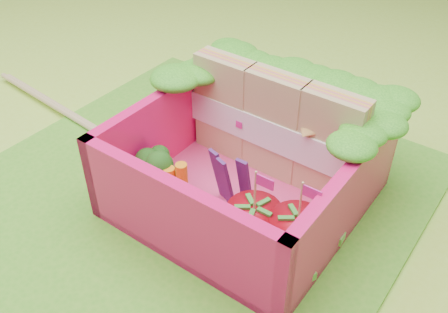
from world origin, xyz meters
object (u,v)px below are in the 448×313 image
chopsticks (81,121)px  strawberry_right (296,239)px  sandwich_stack (275,126)px  strawberry_left (253,228)px  broccoli (158,167)px  bento_box (246,163)px

chopsticks → strawberry_right: bearing=-7.3°
sandwich_stack → strawberry_right: (0.50, -0.58, -0.18)m
strawberry_left → broccoli: bearing=175.3°
strawberry_right → broccoli: bearing=179.9°
strawberry_right → chopsticks: (-1.95, 0.25, -0.18)m
broccoli → strawberry_right: 0.94m
bento_box → broccoli: 0.52m
chopsticks → sandwich_stack: bearing=12.9°
chopsticks → strawberry_left: bearing=-10.1°
broccoli → sandwich_stack: bearing=52.9°
strawberry_right → strawberry_left: bearing=-165.3°
broccoli → chopsticks: broccoli is taller
strawberry_right → chopsticks: strawberry_right is taller
bento_box → strawberry_left: bearing=-51.1°
bento_box → strawberry_right: (0.50, -0.29, -0.08)m
bento_box → strawberry_right: 0.58m
bento_box → sandwich_stack: (0.00, 0.29, 0.10)m
strawberry_left → chopsticks: 1.76m
bento_box → strawberry_left: 0.45m
broccoli → chopsticks: 1.06m
bento_box → chopsticks: bearing=-178.4°
strawberry_left → sandwich_stack: bearing=113.3°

